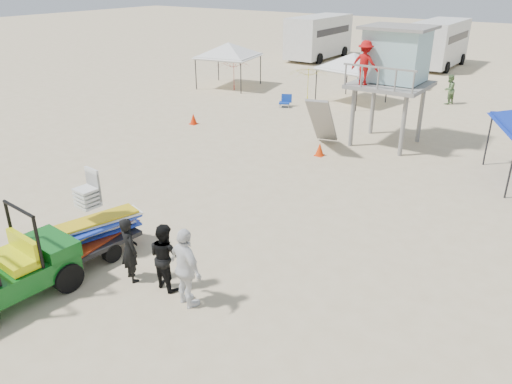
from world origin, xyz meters
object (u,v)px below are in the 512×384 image
Objects in this scene: man_left at (129,250)px; utility_cart at (4,263)px; surf_trailer at (96,225)px; lifeguard_tower at (392,60)px.

utility_cart is at bearing 73.08° from man_left.
utility_cart is 1.19× the size of surf_trailer.
surf_trailer is 1.48× the size of man_left.
surf_trailer is at bearing -101.56° from lifeguard_tower.
utility_cart is at bearing -90.19° from surf_trailer.
surf_trailer reaches higher than man_left.
man_left is at bearing 53.22° from utility_cart.
lifeguard_tower reaches higher than surf_trailer.
utility_cart reaches higher than surf_trailer.
lifeguard_tower is (1.04, 12.78, 2.57)m from man_left.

